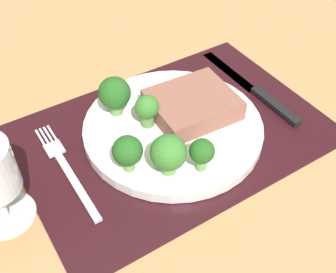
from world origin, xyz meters
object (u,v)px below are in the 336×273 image
steak (192,105)px  fork (66,169)px  knife (256,91)px  plate (173,128)px

steak → fork: steak is taller
steak → knife: (12.66, -0.09, -2.78)cm
plate → fork: (-16.09, 1.42, -0.55)cm
plate → knife: 16.43cm
plate → fork: plate is taller
steak → knife: size_ratio=0.52×
fork → knife: 32.52cm
steak → fork: (-19.85, 0.80, -2.83)cm
fork → knife: (32.51, -0.89, 0.05)cm
fork → plate: bearing=-3.1°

